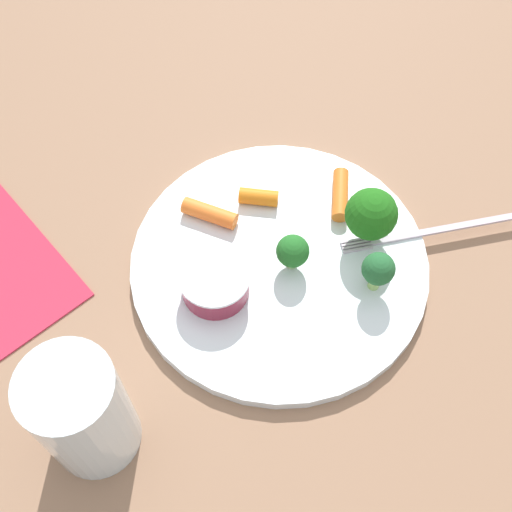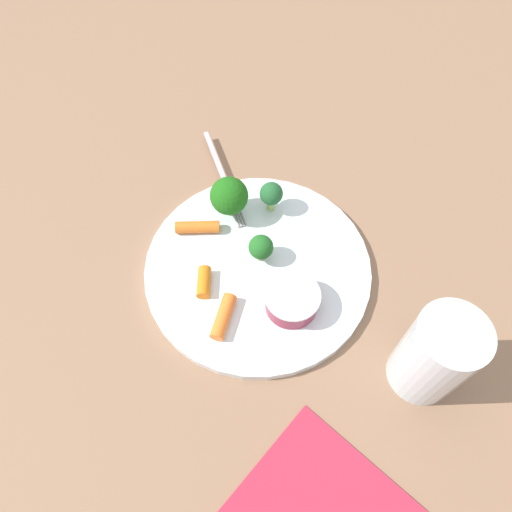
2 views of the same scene
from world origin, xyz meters
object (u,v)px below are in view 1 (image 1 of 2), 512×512
Objects in this scene: sauce_cup at (215,283)px; carrot_stick_2 at (259,197)px; drinking_glass at (82,413)px; broccoli_floret_1 at (378,270)px; broccoli_floret_0 at (294,250)px; carrot_stick_0 at (210,213)px; carrot_stick_1 at (340,195)px; fork at (427,232)px; broccoli_floret_2 at (371,214)px; plate at (279,263)px.

sauce_cup is 0.11m from carrot_stick_2.
broccoli_floret_1 is at bearing -125.57° from drinking_glass.
broccoli_floret_0 is 0.08m from broccoli_floret_1.
carrot_stick_0 is 1.42× the size of carrot_stick_2.
drinking_glass is (0.16, 0.22, 0.02)m from broccoli_floret_1.
broccoli_floret_0 reaches higher than carrot_stick_1.
sauce_cup is 0.15m from carrot_stick_1.
carrot_stick_0 and carrot_stick_2 have the same top height.
carrot_stick_2 is (0.06, -0.05, -0.02)m from broccoli_floret_0.
fork is (-0.16, -0.03, -0.01)m from carrot_stick_2.
broccoli_floret_0 reaches higher than carrot_stick_2.
broccoli_floret_2 is 0.07m from fork.
drinking_glass reaches higher than carrot_stick_1.
broccoli_floret_2 is at bearing -163.21° from carrot_stick_0.
broccoli_floret_0 is 0.08m from carrot_stick_2.
fork is at bearing -140.75° from broccoli_floret_0.
broccoli_floret_0 is (-0.01, -0.00, 0.03)m from plate.
broccoli_floret_2 is 0.06m from carrot_stick_1.
fork is (-0.03, -0.07, -0.03)m from broccoli_floret_1.
sauce_cup is 0.08m from broccoli_floret_0.
carrot_stick_2 is (0.04, -0.05, 0.01)m from plate.
broccoli_floret_2 is at bearing -137.52° from plate.
plate is at bearing -108.25° from drinking_glass.
carrot_stick_2 is at bearing 12.07° from fork.
carrot_stick_2 reaches higher than fork.
broccoli_floret_2 is 0.51× the size of drinking_glass.
broccoli_floret_2 reaches higher than broccoli_floret_1.
plate is 1.90× the size of fork.
fork is (-0.11, -0.09, 0.01)m from plate.
carrot_stick_0 is 0.21m from fork.
carrot_stick_0 reaches higher than plate.
broccoli_floret_1 is (-0.08, -0.01, 0.01)m from broccoli_floret_0.
drinking_glass reaches higher than fork.
carrot_stick_2 reaches higher than plate.
broccoli_floret_2 reaches higher than broccoli_floret_0.
sauce_cup is 0.08m from carrot_stick_0.
broccoli_floret_1 is at bearing 70.31° from fork.
carrot_stick_1 is at bearing -98.71° from broccoli_floret_0.
sauce_cup is 0.14m from broccoli_floret_1.
sauce_cup is at bearing 53.91° from plate.
fork is at bearing -121.94° from drinking_glass.
carrot_stick_1 is (-0.06, -0.14, -0.01)m from sauce_cup.
fork is (-0.19, -0.07, -0.01)m from carrot_stick_0.
broccoli_floret_2 is at bearing -62.64° from broccoli_floret_1.
sauce_cup is at bearing 120.70° from carrot_stick_0.
plate is 0.03m from broccoli_floret_0.
carrot_stick_1 reaches higher than plate.
carrot_stick_1 is (-0.10, -0.07, -0.00)m from carrot_stick_0.
broccoli_floret_0 is at bearing 39.25° from fork.
sauce_cup is at bearing 47.49° from broccoli_floret_0.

